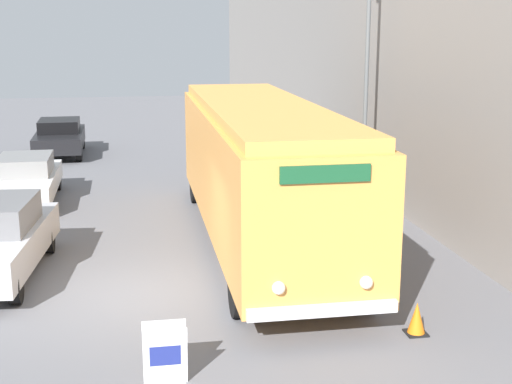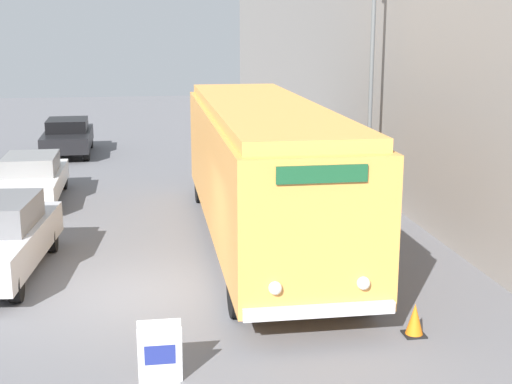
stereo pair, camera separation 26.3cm
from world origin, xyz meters
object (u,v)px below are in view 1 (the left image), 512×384
at_px(vintage_bus, 260,166).
at_px(sign_board, 165,355).
at_px(traffic_cone, 417,319).
at_px(streetlamp, 368,45).
at_px(parked_car_mid, 26,179).
at_px(parked_car_far, 60,137).

height_order(vintage_bus, sign_board, vintage_bus).
relative_size(vintage_bus, traffic_cone, 20.36).
bearing_deg(streetlamp, vintage_bus, -139.22).
height_order(vintage_bus, parked_car_mid, vintage_bus).
relative_size(vintage_bus, streetlamp, 1.60).
height_order(streetlamp, parked_car_mid, streetlamp).
distance_m(vintage_bus, streetlamp, 5.45).
distance_m(sign_board, traffic_cone, 4.44).
bearing_deg(vintage_bus, parked_car_mid, 139.78).
bearing_deg(streetlamp, parked_car_far, 133.44).
bearing_deg(traffic_cone, streetlamp, 77.81).
xyz_separation_m(vintage_bus, streetlamp, (3.59, 3.09, 2.70)).
relative_size(vintage_bus, sign_board, 12.36).
height_order(streetlamp, parked_car_far, streetlamp).
distance_m(parked_car_far, traffic_cone, 20.17).
relative_size(sign_board, streetlamp, 0.13).
bearing_deg(parked_car_far, sign_board, -82.02).
bearing_deg(traffic_cone, vintage_bus, 106.98).
distance_m(sign_board, parked_car_far, 19.97).
relative_size(sign_board, traffic_cone, 1.65).
xyz_separation_m(streetlamp, parked_car_far, (-9.46, 9.99, -3.86)).
bearing_deg(sign_board, vintage_bus, 68.50).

